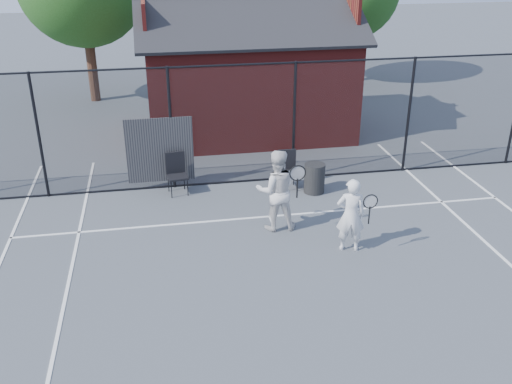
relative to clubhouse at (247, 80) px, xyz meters
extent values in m
plane|color=#4F555B|center=(-0.50, -9.00, -1.61)|extent=(80.00, 80.00, 0.00)
cube|color=white|center=(-0.50, -6.00, -1.60)|extent=(11.00, 0.06, 0.01)
cube|color=white|center=(-0.50, -6.15, -1.60)|extent=(0.06, 0.30, 0.01)
cylinder|color=black|center=(-5.50, -4.00, -0.11)|extent=(0.07, 0.07, 3.00)
cylinder|color=black|center=(-2.50, -4.00, -0.11)|extent=(0.07, 0.07, 3.00)
cylinder|color=black|center=(0.50, -4.00, -0.11)|extent=(0.07, 0.07, 3.00)
cylinder|color=black|center=(3.50, -4.00, -0.11)|extent=(0.07, 0.07, 3.00)
cylinder|color=black|center=(-0.50, -4.00, 1.36)|extent=(22.00, 0.04, 0.04)
cylinder|color=black|center=(-0.50, -4.00, -1.58)|extent=(22.00, 0.04, 0.04)
cube|color=black|center=(-0.50, -4.00, -0.11)|extent=(22.00, 3.00, 0.01)
cube|color=black|center=(-2.80, -4.02, -0.61)|extent=(1.60, 0.04, 1.60)
cube|color=maroon|center=(0.00, 0.00, -0.11)|extent=(6.00, 4.00, 3.00)
cube|color=black|center=(0.00, -1.00, 1.92)|extent=(6.50, 2.36, 1.32)
cube|color=black|center=(0.00, 1.00, 1.92)|extent=(6.50, 2.36, 1.32)
cube|color=maroon|center=(-2.95, 0.00, 1.92)|extent=(0.10, 2.80, 1.06)
cube|color=maroon|center=(2.95, 0.00, 1.92)|extent=(0.10, 2.80, 1.06)
cylinder|color=#381F16|center=(-5.00, 4.50, -0.35)|extent=(0.36, 0.36, 2.52)
cylinder|color=#381F16|center=(5.00, 5.50, -0.49)|extent=(0.36, 0.36, 2.23)
imported|color=silver|center=(0.75, -7.67, -0.84)|extent=(0.63, 0.49, 1.53)
torus|color=black|center=(1.01, -7.98, -0.43)|extent=(0.30, 0.02, 0.30)
cylinder|color=black|center=(1.01, -7.98, -0.71)|extent=(0.03, 0.03, 0.37)
imported|color=silver|center=(-0.48, -6.53, -0.72)|extent=(0.90, 0.72, 1.77)
torus|color=black|center=(-0.13, -6.88, -0.22)|extent=(0.35, 0.03, 0.35)
cylinder|color=black|center=(-0.13, -6.88, -0.55)|extent=(0.03, 0.03, 0.42)
cube|color=black|center=(-2.43, -4.40, -1.12)|extent=(0.53, 0.55, 0.98)
cube|color=black|center=(0.24, -4.59, -1.14)|extent=(0.46, 0.47, 0.93)
cylinder|color=#272727|center=(0.82, -4.90, -1.24)|extent=(0.61, 0.61, 0.73)
camera|label=1|loc=(-2.82, -17.05, 4.20)|focal=40.00mm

